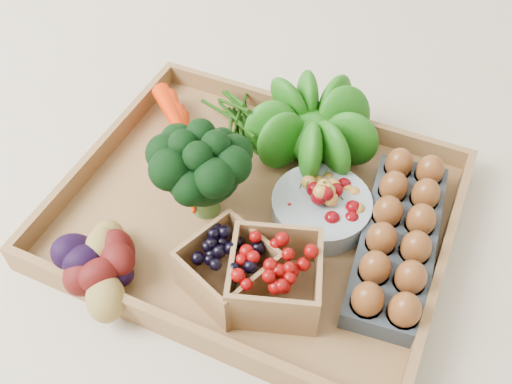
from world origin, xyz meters
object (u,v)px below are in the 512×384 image
at_px(broccoli, 204,184).
at_px(cherry_bowl, 321,208).
at_px(egg_carton, 397,242).
at_px(tray, 256,215).

height_order(broccoli, cherry_bowl, broccoli).
xyz_separation_m(broccoli, egg_carton, (0.28, 0.04, -0.04)).
relative_size(cherry_bowl, egg_carton, 0.50).
bearing_deg(cherry_bowl, egg_carton, -5.23).
bearing_deg(tray, broccoli, -160.77).
xyz_separation_m(tray, cherry_bowl, (0.09, 0.03, 0.03)).
bearing_deg(egg_carton, tray, 179.54).
distance_m(tray, broccoli, 0.10).
bearing_deg(egg_carton, broccoli, -176.84).
distance_m(cherry_bowl, egg_carton, 0.12).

